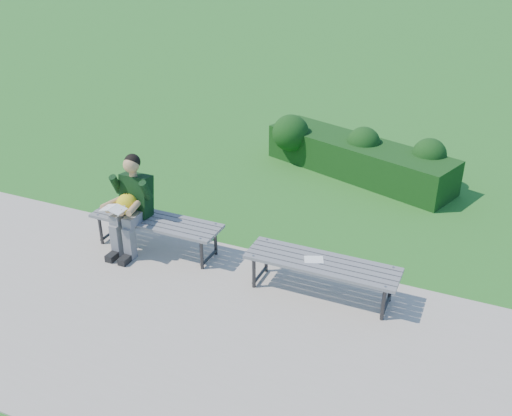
{
  "coord_description": "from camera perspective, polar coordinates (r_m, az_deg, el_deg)",
  "views": [
    {
      "loc": [
        2.64,
        -6.01,
        4.03
      ],
      "look_at": [
        0.12,
        -0.27,
        0.82
      ],
      "focal_mm": 40.0,
      "sensor_mm": 36.0,
      "label": 1
    }
  ],
  "objects": [
    {
      "name": "walkway",
      "position": [
        6.42,
        -6.41,
        -11.8
      ],
      "size": [
        30.0,
        3.5,
        0.02
      ],
      "color": "beige",
      "rests_on": "ground"
    },
    {
      "name": "paper_sheet",
      "position": [
        6.69,
        5.81,
        -5.16
      ],
      "size": [
        0.26,
        0.23,
        0.01
      ],
      "color": "white",
      "rests_on": "bench_right"
    },
    {
      "name": "hedge",
      "position": [
        10.04,
        9.87,
        5.36
      ],
      "size": [
        3.5,
        1.96,
        0.9
      ],
      "color": "#123814",
      "rests_on": "ground"
    },
    {
      "name": "seated_boy",
      "position": [
        7.61,
        -12.44,
        0.61
      ],
      "size": [
        0.56,
        0.76,
        1.31
      ],
      "color": "slate",
      "rests_on": "walkway"
    },
    {
      "name": "bench_right",
      "position": [
        6.69,
        6.6,
        -5.75
      ],
      "size": [
        1.8,
        0.5,
        0.46
      ],
      "color": "slate",
      "rests_on": "walkway"
    },
    {
      "name": "bench_left",
      "position": [
        7.65,
        -9.96,
        -1.49
      ],
      "size": [
        1.8,
        0.5,
        0.46
      ],
      "color": "slate",
      "rests_on": "walkway"
    },
    {
      "name": "ground",
      "position": [
        7.7,
        0.02,
        -4.42
      ],
      "size": [
        80.0,
        80.0,
        0.0
      ],
      "color": "#206818",
      "rests_on": "ground"
    }
  ]
}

